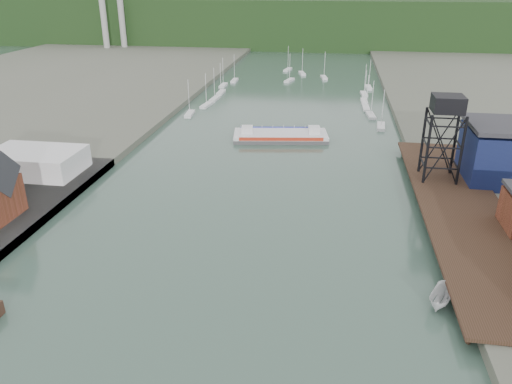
% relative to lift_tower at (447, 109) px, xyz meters
% --- Properties ---
extents(east_pier, '(14.00, 70.00, 2.45)m').
position_rel_lift_tower_xyz_m(east_pier, '(2.00, -13.00, -13.75)').
color(east_pier, black).
rests_on(east_pier, ground).
extents(white_shed, '(18.00, 12.00, 4.50)m').
position_rel_lift_tower_xyz_m(white_shed, '(-79.00, -8.00, -11.80)').
color(white_shed, silver).
rests_on(white_shed, west_quay).
extents(lift_tower, '(6.50, 6.50, 16.00)m').
position_rel_lift_tower_xyz_m(lift_tower, '(0.00, 0.00, 0.00)').
color(lift_tower, black).
rests_on(lift_tower, east_pier).
extents(marina_sailboats, '(57.71, 92.65, 0.90)m').
position_rel_lift_tower_xyz_m(marina_sailboats, '(-34.92, 80.46, -15.30)').
color(marina_sailboats, silver).
rests_on(marina_sailboats, ground).
extents(distant_hills, '(500.00, 120.00, 80.00)m').
position_rel_lift_tower_xyz_m(distant_hills, '(-38.98, 243.35, -5.27)').
color(distant_hills, black).
rests_on(distant_hills, ground).
extents(chain_ferry, '(24.48, 12.61, 3.37)m').
position_rel_lift_tower_xyz_m(chain_ferry, '(-33.33, 26.53, -14.68)').
color(chain_ferry, '#454547').
rests_on(chain_ferry, ground).
extents(motorboat, '(4.60, 6.59, 2.39)m').
position_rel_lift_tower_xyz_m(motorboat, '(-5.90, -39.37, -14.46)').
color(motorboat, silver).
rests_on(motorboat, ground).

